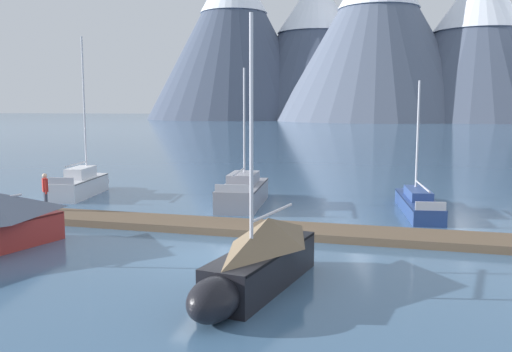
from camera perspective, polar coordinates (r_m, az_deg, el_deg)
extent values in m
plane|color=#426689|center=(18.66, -4.15, -8.36)|extent=(700.00, 700.00, 0.00)
cone|color=#424C60|center=(226.46, -2.28, 14.15)|extent=(69.23, 69.23, 65.16)
cone|color=#424C60|center=(229.02, 6.14, 12.95)|extent=(73.36, 73.36, 56.48)
cone|color=white|center=(231.38, 6.20, 17.15)|extent=(30.65, 30.65, 22.47)
cone|color=slate|center=(203.21, 12.43, 14.33)|extent=(70.97, 70.97, 61.83)
cone|color=#4C566B|center=(208.51, 21.98, 12.49)|extent=(70.07, 70.07, 52.39)
cube|color=brown|center=(22.37, -1.15, -5.33)|extent=(28.27, 3.49, 0.30)
cylinder|color=#38383D|center=(21.48, -1.88, -5.94)|extent=(27.05, 1.49, 0.24)
cylinder|color=#38383D|center=(23.27, -0.47, -4.91)|extent=(27.05, 1.49, 0.24)
cube|color=silver|center=(32.46, -17.62, -1.11)|extent=(2.15, 5.20, 1.01)
ellipsoid|color=silver|center=(35.05, -15.90, -0.46)|extent=(1.44, 1.75, 0.96)
cube|color=slate|center=(32.40, -17.65, -0.30)|extent=(2.18, 5.11, 0.06)
cylinder|color=silver|center=(33.08, -17.26, 6.76)|extent=(0.10, 0.10, 7.87)
cylinder|color=silver|center=(31.91, -18.00, 1.18)|extent=(0.49, 2.82, 0.08)
cube|color=white|center=(32.48, -17.59, 0.33)|extent=(1.32, 2.39, 0.60)
cube|color=silver|center=(30.15, -19.40, -0.48)|extent=(1.29, 0.29, 0.36)
cube|color=#93939E|center=(28.06, -1.35, -1.96)|extent=(2.33, 5.65, 1.08)
ellipsoid|color=#93939E|center=(30.97, -0.43, -1.10)|extent=(1.70, 1.39, 1.03)
cube|color=#424247|center=(27.99, -1.35, -0.95)|extent=(2.36, 5.55, 0.06)
cylinder|color=silver|center=(28.17, -1.22, 5.15)|extent=(0.10, 0.10, 5.83)
cylinder|color=silver|center=(26.62, -1.82, 0.41)|extent=(0.36, 3.47, 0.08)
cube|color=#A0A0AB|center=(28.08, -1.31, -0.26)|extent=(1.52, 2.58, 0.56)
cube|color=silver|center=(25.35, -2.36, -1.30)|extent=(1.70, 0.24, 0.36)
cube|color=black|center=(15.58, 0.70, -9.40)|extent=(2.30, 5.20, 1.09)
ellipsoid|color=black|center=(13.18, -4.36, -12.55)|extent=(1.44, 1.89, 1.04)
cube|color=black|center=(15.45, 0.70, -7.60)|extent=(2.32, 5.11, 0.06)
cylinder|color=silver|center=(14.28, -0.48, 4.05)|extent=(0.10, 0.10, 6.24)
cylinder|color=silver|center=(15.88, 1.74, -3.78)|extent=(0.66, 2.86, 0.08)
pyramid|color=#7A664C|center=(15.68, 1.26, -5.74)|extent=(2.34, 4.26, 0.79)
cube|color=navy|center=(27.17, 16.34, -2.95)|extent=(1.98, 6.42, 0.71)
ellipsoid|color=navy|center=(30.57, 15.32, -1.82)|extent=(1.34, 1.96, 0.67)
cube|color=#121D39|center=(27.12, 16.36, -2.30)|extent=(2.01, 6.30, 0.06)
cylinder|color=silver|center=(27.68, 16.28, 3.71)|extent=(0.10, 0.10, 5.51)
cylinder|color=silver|center=(26.09, 16.74, -1.00)|extent=(0.43, 3.61, 0.08)
cube|color=#2F4A8A|center=(27.24, 16.33, -1.72)|extent=(1.23, 2.92, 0.42)
cube|color=silver|center=(24.09, 17.52, -2.98)|extent=(1.24, 0.22, 0.36)
cylinder|color=#384256|center=(26.80, -20.78, -2.45)|extent=(0.14, 0.14, 0.86)
cylinder|color=#384256|center=(27.05, -20.85, -2.37)|extent=(0.14, 0.14, 0.86)
cube|color=#B22823|center=(26.82, -20.88, -0.87)|extent=(0.42, 0.43, 0.60)
sphere|color=beige|center=(26.77, -20.92, 0.02)|extent=(0.22, 0.22, 0.22)
cylinder|color=#B22823|center=(26.58, -20.81, -1.09)|extent=(0.09, 0.09, 0.62)
cylinder|color=#B22823|center=(27.07, -20.94, -0.95)|extent=(0.09, 0.09, 0.62)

